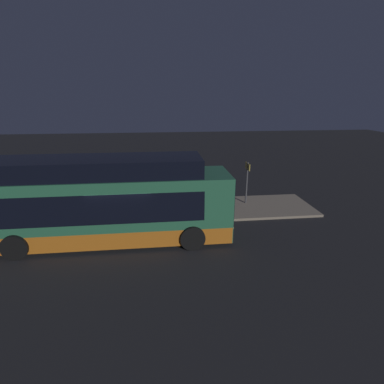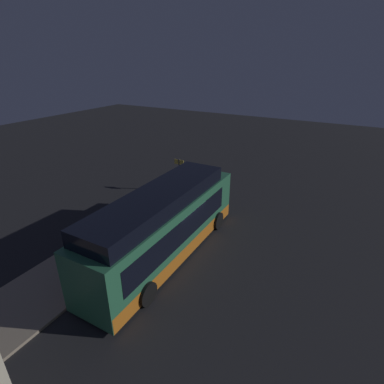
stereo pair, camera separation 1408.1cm
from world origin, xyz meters
name	(u,v)px [view 1 (the left image)]	position (x,y,z in m)	size (l,w,h in m)	color
ground	(125,242)	(0.00, 0.00, 0.00)	(80.00, 80.00, 0.00)	#232326
platform	(131,212)	(0.00, 3.32, 0.06)	(20.00, 3.44, 0.13)	gray
bus_lead	(103,205)	(-0.82, 0.21, 1.66)	(10.68, 2.73, 3.65)	#2D704C
passenger_boarding	(120,191)	(-0.57, 3.98, 1.08)	(0.41, 0.57, 1.75)	silver
passenger_waiting	(120,201)	(-0.42, 2.40, 1.03)	(0.49, 0.65, 1.69)	#2D2D33
suitcase	(132,212)	(0.16, 2.33, 0.45)	(0.46, 0.26, 0.88)	beige
sign_post	(247,178)	(6.47, 3.82, 1.63)	(0.10, 0.78, 2.38)	#4C4C51
trash_bin	(209,203)	(4.23, 3.22, 0.45)	(0.44, 0.44, 0.65)	#3F3F44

